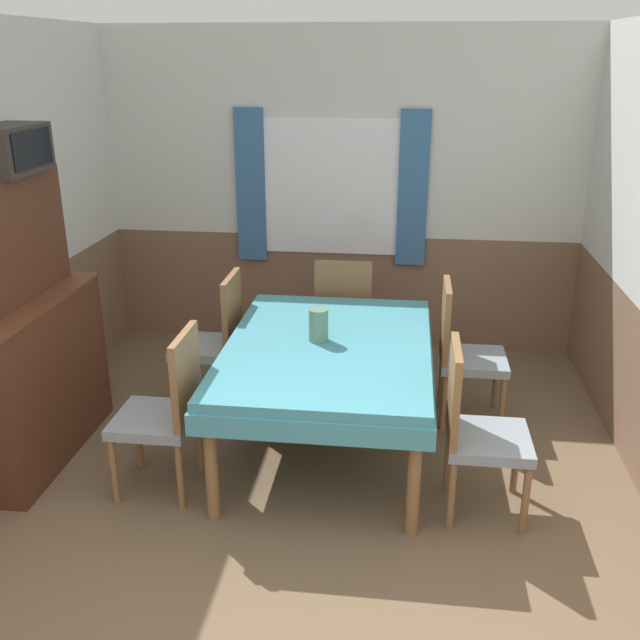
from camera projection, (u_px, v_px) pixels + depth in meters
The scene contains 10 objects.
wall_back at pixel (341, 193), 5.84m from camera, with size 4.27×0.09×2.60m.
dining_table at pixel (328, 359), 4.35m from camera, with size 1.26×1.77×0.73m.
chair_right_far at pixel (463, 349), 4.78m from camera, with size 0.44×0.44×0.97m.
chair_left_near at pixel (167, 408), 3.99m from camera, with size 0.44×0.44×0.97m.
chair_right_near at pixel (475, 426), 3.80m from camera, with size 0.44×0.44×0.97m.
chair_head_window at pixel (344, 315), 5.42m from camera, with size 0.44×0.44×0.97m.
chair_left_far at pixel (216, 338), 4.98m from camera, with size 0.44×0.44×0.97m.
sideboard at pixel (23, 345), 4.27m from camera, with size 0.46×1.23×1.74m.
tv at pixel (9, 149), 4.01m from camera, with size 0.29×0.52×0.27m.
vase at pixel (319, 325), 4.32m from camera, with size 0.12×0.12×0.20m.
Camera 1 is at (0.54, -2.01, 2.38)m, focal length 40.00 mm.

